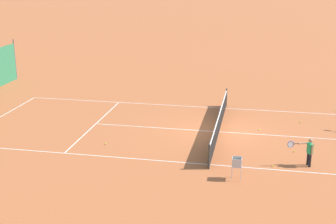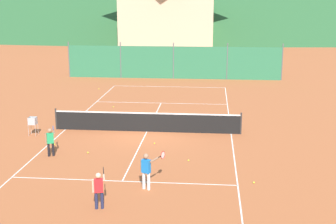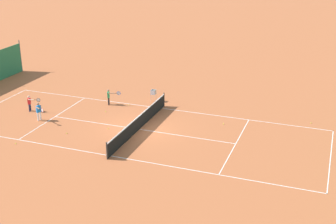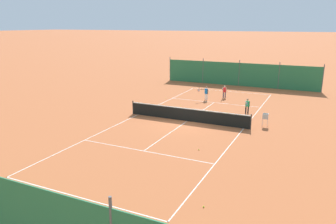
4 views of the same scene
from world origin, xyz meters
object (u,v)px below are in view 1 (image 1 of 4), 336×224
Objects in this scene: tennis_ball_alley_left at (106,144)px; tennis_ball_near_corner at (336,111)px; player_near_baseline at (309,150)px; tennis_ball_service_box at (301,122)px; tennis_net at (219,122)px; tennis_ball_by_net_left at (273,166)px; ball_hopper at (237,164)px; tennis_ball_by_net_right at (294,151)px; tennis_ball_far_corner at (259,130)px.

tennis_ball_alley_left and tennis_ball_near_corner have the same top height.
player_near_baseline reaches higher than tennis_ball_service_box.
tennis_ball_by_net_left is at bearing -146.40° from tennis_net.
tennis_ball_by_net_left is 1.00× the size of tennis_ball_near_corner.
tennis_ball_alley_left is 6.66m from ball_hopper.
tennis_ball_service_box is 1.00× the size of tennis_ball_near_corner.
player_near_baseline is at bearing -131.37° from tennis_net.
tennis_ball_by_net_left is 7.58m from tennis_ball_alley_left.
tennis_ball_by_net_left is 6.25m from tennis_ball_service_box.
tennis_ball_by_net_left is at bearing 104.20° from player_near_baseline.
player_near_baseline reaches higher than ball_hopper.
tennis_ball_service_box is 3.20m from tennis_ball_near_corner.
tennis_ball_service_box is 4.31m from tennis_ball_by_net_right.
player_near_baseline reaches higher than tennis_ball_near_corner.
tennis_net is 2.10m from tennis_ball_far_corner.
tennis_ball_service_box is (5.71, -0.14, -0.66)m from player_near_baseline.
tennis_ball_far_corner is (0.61, -1.95, -0.47)m from tennis_net.
tennis_ball_by_net_right is at bearing 16.42° from player_near_baseline.
tennis_ball_near_corner is (8.13, -2.23, -0.66)m from player_near_baseline.
tennis_ball_far_corner is 7.68m from tennis_ball_alley_left.
tennis_ball_by_net_right is 0.07× the size of ball_hopper.
tennis_net is 139.09× the size of tennis_ball_near_corner.
ball_hopper is (-1.85, 2.78, -0.04)m from player_near_baseline.
tennis_net is at bearing 118.97° from tennis_ball_service_box.
tennis_ball_by_net_left is 1.00× the size of tennis_ball_alley_left.
tennis_ball_service_box is at bearing -61.14° from tennis_ball_alley_left.
tennis_ball_far_corner and tennis_ball_near_corner have the same top height.
tennis_net is 139.09× the size of tennis_ball_by_net_right.
tennis_ball_alley_left is at bearing 123.62° from tennis_ball_near_corner.
tennis_ball_service_box is at bearing -1.39° from player_near_baseline.
tennis_ball_near_corner is (2.42, -2.09, 0.00)m from tennis_ball_service_box.
ball_hopper is (-1.49, 1.39, 0.62)m from tennis_ball_by_net_left.
tennis_ball_alley_left is at bearing 115.78° from tennis_ball_far_corner.
tennis_ball_far_corner is at bearing 7.51° from tennis_ball_by_net_left.
ball_hopper is (-5.92, 0.81, 0.62)m from tennis_ball_far_corner.
tennis_ball_near_corner is at bearing -15.35° from player_near_baseline.
tennis_ball_by_net_right is at bearing 172.52° from tennis_ball_service_box.
tennis_net is at bearing 127.18° from tennis_ball_near_corner.
tennis_net reaches higher than tennis_ball_near_corner.
tennis_ball_alley_left is (0.73, 8.89, -0.66)m from player_near_baseline.
tennis_ball_service_box is at bearing -52.28° from tennis_ball_far_corner.
tennis_ball_by_net_right is at bearing -35.75° from ball_hopper.
tennis_net reaches higher than tennis_ball_service_box.
tennis_ball_far_corner is 6.01m from ball_hopper.
ball_hopper is at bearing 123.54° from player_near_baseline.
ball_hopper is at bearing 137.06° from tennis_ball_by_net_left.
tennis_ball_service_box is at bearing 139.15° from tennis_ball_near_corner.
tennis_net is at bearing 59.98° from tennis_ball_by_net_right.
tennis_net is 4.67m from tennis_ball_service_box.
tennis_net is 7.75m from tennis_ball_near_corner.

